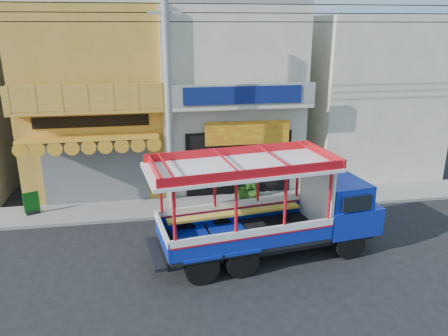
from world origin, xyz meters
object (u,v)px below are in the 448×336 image
at_px(green_sign, 32,205).
at_px(potted_plant_b, 253,190).
at_px(songthaew_truck, 283,206).
at_px(utility_pole, 172,88).
at_px(potted_plant_a, 243,187).

bearing_deg(green_sign, potted_plant_b, -2.67).
xyz_separation_m(songthaew_truck, potted_plant_b, (0.00, 4.03, -0.98)).
bearing_deg(utility_pole, potted_plant_a, 21.36).
distance_m(utility_pole, green_sign, 7.26).
xyz_separation_m(green_sign, potted_plant_b, (8.80, -0.41, 0.18)).
height_order(songthaew_truck, green_sign, songthaew_truck).
relative_size(songthaew_truck, potted_plant_b, 6.84).
xyz_separation_m(songthaew_truck, potted_plant_a, (-0.26, 4.73, -1.06)).
distance_m(potted_plant_a, potted_plant_b, 0.75).
relative_size(utility_pole, songthaew_truck, 3.67).
height_order(green_sign, potted_plant_b, potted_plant_b).
distance_m(songthaew_truck, green_sign, 9.93).
relative_size(songthaew_truck, potted_plant_a, 7.96).
height_order(songthaew_truck, potted_plant_b, songthaew_truck).
bearing_deg(songthaew_truck, potted_plant_b, 90.00).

